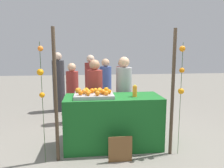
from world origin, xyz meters
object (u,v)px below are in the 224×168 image
vendor_left (95,100)px  juice_bottle (135,91)px  orange_0 (106,93)px  vendor_right (124,98)px  chalkboard_sign (120,149)px  orange_1 (95,90)px  stall_counter (113,122)px

vendor_left → juice_bottle: bearing=-45.0°
orange_0 → vendor_right: vendor_right is taller
juice_bottle → chalkboard_sign: size_ratio=0.48×
orange_1 → chalkboard_sign: orange_1 is taller
chalkboard_sign → vendor_right: (0.25, 1.18, 0.56)m
orange_0 → chalkboard_sign: orange_0 is taller
orange_0 → juice_bottle: size_ratio=0.37×
vendor_left → orange_1: bearing=-91.0°
chalkboard_sign → vendor_right: size_ratio=0.27×
chalkboard_sign → vendor_left: bearing=106.5°
stall_counter → chalkboard_sign: size_ratio=3.99×
orange_0 → vendor_left: 0.88m
orange_0 → chalkboard_sign: 0.94m
juice_bottle → vendor_right: 0.74m
orange_1 → vendor_right: (0.61, 0.49, -0.28)m
stall_counter → chalkboard_sign: (0.05, -0.57, -0.27)m
orange_1 → orange_0: bearing=-60.8°
stall_counter → orange_0: size_ratio=22.29×
chalkboard_sign → vendor_right: bearing=77.8°
juice_bottle → chalkboard_sign: bearing=-123.9°
stall_counter → vendor_right: (0.30, 0.61, 0.29)m
orange_0 → juice_bottle: 0.53m
stall_counter → chalkboard_sign: bearing=-85.1°
orange_1 → vendor_right: size_ratio=0.05×
orange_0 → juice_bottle: bearing=13.0°
orange_0 → orange_1: orange_0 is taller
orange_0 → vendor_left: (-0.17, 0.81, -0.31)m
stall_counter → vendor_left: size_ratio=1.09×
orange_1 → chalkboard_sign: size_ratio=0.17×
orange_0 → chalkboard_sign: bearing=-64.0°
orange_1 → juice_bottle: size_ratio=0.36×
orange_1 → vendor_left: size_ratio=0.05×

